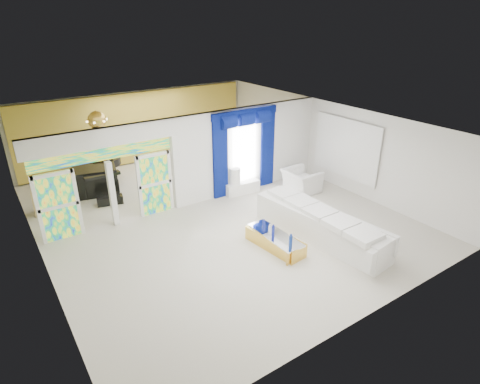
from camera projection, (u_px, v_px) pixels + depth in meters
floor at (211, 213)px, 12.81m from camera, size 12.00×12.00×0.00m
dividing_wall at (248, 149)px, 14.05m from camera, size 5.70×0.18×3.00m
dividing_header at (101, 138)px, 10.99m from camera, size 4.30×0.18×0.55m
stained_panel_left at (58, 206)px, 10.96m from camera, size 0.95×0.04×2.00m
stained_panel_right at (155, 184)px, 12.42m from camera, size 0.95×0.04×2.00m
stained_transom at (104, 154)px, 11.18m from camera, size 4.00×0.05×0.35m
window_pane at (244, 152)px, 13.87m from camera, size 1.00×0.02×2.30m
blue_drape_left at (220, 159)px, 13.35m from camera, size 0.55×0.10×2.80m
blue_drape_right at (267, 149)px, 14.38m from camera, size 0.55×0.10×2.80m
blue_pelmet at (245, 113)px, 13.28m from camera, size 2.60×0.12×0.25m
wall_mirror at (346, 148)px, 13.95m from camera, size 0.04×2.70×1.90m
gold_curtains at (139, 128)px, 16.64m from camera, size 9.70×0.12×2.90m
white_sofa at (319, 226)px, 11.20m from camera, size 1.37×4.27×0.80m
coffee_table at (275, 241)px, 10.81m from camera, size 0.79×1.84×0.40m
console_table at (242, 188)px, 14.13m from camera, size 1.28×0.50×0.42m
table_lamp at (235, 176)px, 13.77m from camera, size 0.36×0.36×0.58m
armchair at (301, 181)px, 14.24m from camera, size 1.06×1.21×0.78m
grand_piano at (95, 176)px, 14.40m from camera, size 1.80×2.14×0.95m
piano_bench at (110, 200)px, 13.33m from camera, size 0.89×0.50×0.28m
tv_console at (42, 202)px, 12.63m from camera, size 0.59×0.55×0.77m
chandelier at (97, 120)px, 13.11m from camera, size 0.60×0.60×0.60m
decanters at (276, 232)px, 10.67m from camera, size 0.22×1.23×0.29m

